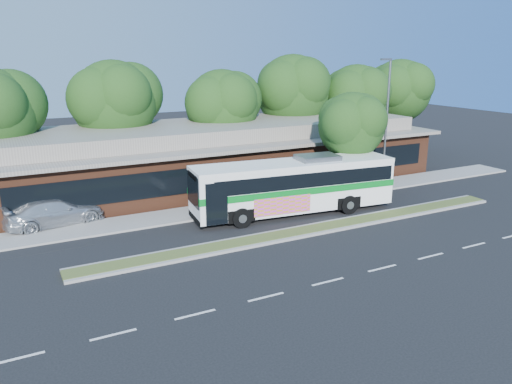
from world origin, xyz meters
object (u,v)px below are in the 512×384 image
at_px(sedan, 55,212).
at_px(transit_bus, 295,182).
at_px(sidewalk_tree, 354,124).
at_px(lamp_post, 386,120).

bearing_deg(sedan, transit_bus, -118.15).
xyz_separation_m(transit_bus, sidewalk_tree, (5.58, 1.65, 2.96)).
distance_m(transit_bus, sidewalk_tree, 6.53).
bearing_deg(transit_bus, lamp_post, 20.27).
relative_size(lamp_post, sidewalk_tree, 1.30).
relative_size(lamp_post, transit_bus, 0.72).
height_order(lamp_post, sedan, lamp_post).
distance_m(lamp_post, sidewalk_tree, 3.30).
xyz_separation_m(transit_bus, sedan, (-13.13, 4.37, -1.15)).
bearing_deg(lamp_post, sidewalk_tree, -169.62).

